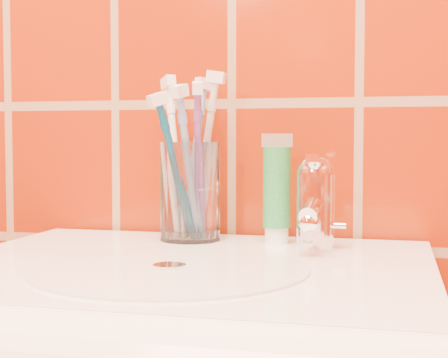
# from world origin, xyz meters

# --- Properties ---
(glass_tumbler) EXTENTS (0.09, 0.09, 0.14)m
(glass_tumbler) POSITION_xyz_m (-0.04, 1.12, 0.92)
(glass_tumbler) COLOR white
(glass_tumbler) RESTS_ON pedestal_sink
(toothpaste_tube) EXTENTS (0.04, 0.04, 0.15)m
(toothpaste_tube) POSITION_xyz_m (0.08, 1.12, 0.92)
(toothpaste_tube) COLOR white
(toothpaste_tube) RESTS_ON pedestal_sink
(faucet) EXTENTS (0.05, 0.11, 0.12)m
(faucet) POSITION_xyz_m (0.14, 1.09, 0.91)
(faucet) COLOR white
(faucet) RESTS_ON pedestal_sink
(toothbrush_0) EXTENTS (0.13, 0.13, 0.22)m
(toothbrush_0) POSITION_xyz_m (-0.05, 1.09, 0.95)
(toothbrush_0) COLOR navy
(toothbrush_0) RESTS_ON glass_tumbler
(toothbrush_1) EXTENTS (0.09, 0.10, 0.24)m
(toothbrush_1) POSITION_xyz_m (-0.04, 1.14, 0.96)
(toothbrush_1) COLOR #7AB1DA
(toothbrush_1) RESTS_ON glass_tumbler
(toothbrush_2) EXTENTS (0.06, 0.10, 0.23)m
(toothbrush_2) POSITION_xyz_m (-0.03, 1.11, 0.96)
(toothbrush_2) COLOR #72418B
(toothbrush_2) RESTS_ON glass_tumbler
(toothbrush_3) EXTENTS (0.07, 0.06, 0.24)m
(toothbrush_3) POSITION_xyz_m (-0.02, 1.13, 0.97)
(toothbrush_3) COLOR silver
(toothbrush_3) RESTS_ON glass_tumbler
(toothbrush_4) EXTENTS (0.12, 0.12, 0.24)m
(toothbrush_4) POSITION_xyz_m (-0.07, 1.13, 0.96)
(toothbrush_4) COLOR white
(toothbrush_4) RESTS_ON glass_tumbler
(toothbrush_5) EXTENTS (0.07, 0.11, 0.23)m
(toothbrush_5) POSITION_xyz_m (-0.04, 1.10, 0.95)
(toothbrush_5) COLOR #6F92C6
(toothbrush_5) RESTS_ON glass_tumbler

